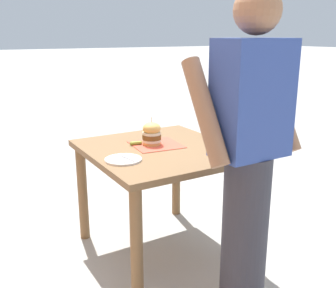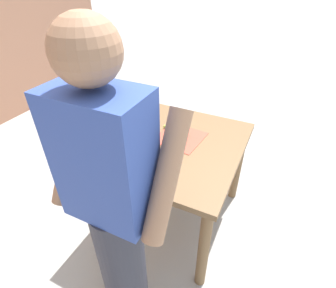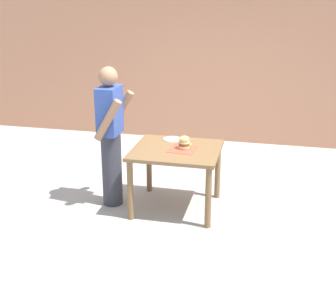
% 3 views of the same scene
% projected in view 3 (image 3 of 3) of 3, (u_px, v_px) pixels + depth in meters
% --- Properties ---
extents(ground_plane, '(80.00, 80.00, 0.00)m').
position_uv_depth(ground_plane, '(176.00, 207.00, 5.67)').
color(ground_plane, '#ADAAA3').
extents(patio_table, '(0.93, 1.01, 0.75)m').
position_uv_depth(patio_table, '(176.00, 159.00, 5.47)').
color(patio_table, brown).
rests_on(patio_table, ground).
extents(serving_paper, '(0.34, 0.34, 0.00)m').
position_uv_depth(serving_paper, '(183.00, 149.00, 5.40)').
color(serving_paper, '#D64C38').
rests_on(serving_paper, patio_table).
extents(sandwich, '(0.13, 0.13, 0.19)m').
position_uv_depth(sandwich, '(184.00, 142.00, 5.40)').
color(sandwich, '#E5B25B').
rests_on(sandwich, serving_paper).
extents(pickle_spear, '(0.08, 0.04, 0.02)m').
position_uv_depth(pickle_spear, '(190.00, 145.00, 5.50)').
color(pickle_spear, '#8EA83D').
rests_on(pickle_spear, serving_paper).
extents(side_plate_with_forks, '(0.22, 0.22, 0.02)m').
position_uv_depth(side_plate_with_forks, '(172.00, 139.00, 5.75)').
color(side_plate_with_forks, white).
rests_on(side_plate_with_forks, patio_table).
extents(diner_across_table, '(0.55, 0.35, 1.69)m').
position_uv_depth(diner_across_table, '(111.00, 135.00, 5.50)').
color(diner_across_table, '#33333D').
rests_on(diner_across_table, ground).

